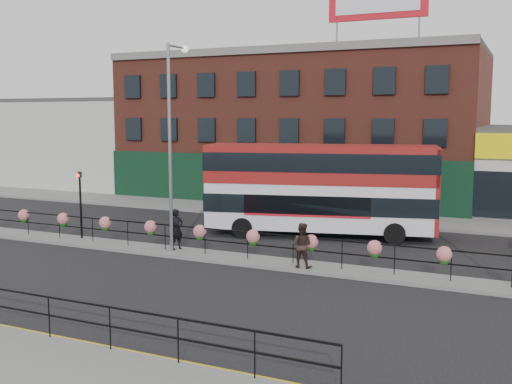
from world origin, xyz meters
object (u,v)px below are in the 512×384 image
at_px(pedestrian_b, 302,245).
at_px(double_decker_bus, 321,180).
at_px(pedestrian_a, 177,229).
at_px(lamp_column_west, 173,129).

bearing_deg(pedestrian_b, double_decker_bus, -80.82).
height_order(double_decker_bus, pedestrian_a, double_decker_bus).
bearing_deg(pedestrian_a, double_decker_bus, -14.02).
xyz_separation_m(pedestrian_a, lamp_column_west, (-0.04, -0.13, 4.36)).
bearing_deg(pedestrian_a, lamp_column_west, -176.21).
distance_m(double_decker_bus, pedestrian_a, 7.78).
xyz_separation_m(pedestrian_a, pedestrian_b, (6.07, -0.68, -0.02)).
xyz_separation_m(double_decker_bus, pedestrian_b, (1.52, -6.74, -1.77)).
relative_size(pedestrian_b, lamp_column_west, 0.20).
bearing_deg(pedestrian_b, lamp_column_west, -8.76).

